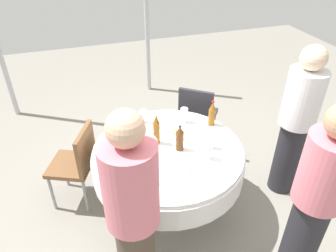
{
  "coord_description": "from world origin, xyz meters",
  "views": [
    {
      "loc": [
        2.15,
        -0.7,
        2.51
      ],
      "look_at": [
        0.0,
        0.0,
        0.99
      ],
      "focal_mm": 34.1,
      "sensor_mm": 36.0,
      "label": 1
    }
  ],
  "objects": [
    {
      "name": "bottle_amber_far",
      "position": [
        -0.12,
        -0.07,
        0.89
      ],
      "size": [
        0.06,
        0.06,
        0.32
      ],
      "color": "#8C5619",
      "rests_on": "dining_table"
    },
    {
      "name": "person_mid",
      "position": [
        0.81,
        -0.49,
        0.89
      ],
      "size": [
        0.34,
        0.34,
        1.7
      ],
      "rotation": [
        0.0,
        0.0,
        4.16
      ],
      "color": "#4C3F33",
      "rests_on": "ground_plane"
    },
    {
      "name": "plate_rear",
      "position": [
        -0.19,
        0.15,
        0.75
      ],
      "size": [
        0.24,
        0.24,
        0.04
      ],
      "color": "white",
      "rests_on": "dining_table"
    },
    {
      "name": "bottle_amber_front",
      "position": [
        -0.17,
        -0.48,
        0.86
      ],
      "size": [
        0.06,
        0.06,
        0.25
      ],
      "color": "#8C5619",
      "rests_on": "dining_table"
    },
    {
      "name": "bottle_brown_right",
      "position": [
        0.04,
        0.1,
        0.86
      ],
      "size": [
        0.07,
        0.07,
        0.25
      ],
      "color": "#593314",
      "rests_on": "dining_table"
    },
    {
      "name": "bottle_green_inner",
      "position": [
        -0.11,
        -0.26,
        0.89
      ],
      "size": [
        0.06,
        0.06,
        0.32
      ],
      "color": "#2D6B38",
      "rests_on": "dining_table"
    },
    {
      "name": "plate_west",
      "position": [
        0.26,
        0.03,
        0.75
      ],
      "size": [
        0.26,
        0.26,
        0.02
      ],
      "color": "white",
      "rests_on": "dining_table"
    },
    {
      "name": "wine_glass_inner",
      "position": [
        -0.49,
        -0.1,
        0.83
      ],
      "size": [
        0.07,
        0.07,
        0.13
      ],
      "color": "white",
      "rests_on": "dining_table"
    },
    {
      "name": "spoon_inner",
      "position": [
        0.47,
        0.23,
        0.74
      ],
      "size": [
        0.18,
        0.04,
        0.0
      ],
      "primitive_type": "cube",
      "rotation": [
        0.0,
        0.0,
        3.26
      ],
      "color": "silver",
      "rests_on": "dining_table"
    },
    {
      "name": "knife_right",
      "position": [
        -0.53,
        0.15,
        0.74
      ],
      "size": [
        0.18,
        0.02,
        0.0
      ],
      "primitive_type": "cube",
      "rotation": [
        0.0,
        0.0,
        3.1
      ],
      "color": "silver",
      "rests_on": "dining_table"
    },
    {
      "name": "ground_plane",
      "position": [
        0.0,
        0.0,
        0.0
      ],
      "size": [
        10.0,
        10.0,
        0.0
      ],
      "primitive_type": "plane",
      "color": "gray"
    },
    {
      "name": "tent_pole_main",
      "position": [
        -2.58,
        0.5,
        1.34
      ],
      "size": [
        0.07,
        0.07,
        2.68
      ],
      "primitive_type": "cylinder",
      "color": "#B2B5B7",
      "rests_on": "ground_plane"
    },
    {
      "name": "wine_glass_east",
      "position": [
        -0.37,
        0.29,
        0.86
      ],
      "size": [
        0.08,
        0.08,
        0.16
      ],
      "color": "white",
      "rests_on": "dining_table"
    },
    {
      "name": "plate_outer",
      "position": [
        -0.38,
        -0.29,
        0.75
      ],
      "size": [
        0.24,
        0.24,
        0.02
      ],
      "color": "white",
      "rests_on": "dining_table"
    },
    {
      "name": "chair_east",
      "position": [
        -0.37,
        -0.8,
        0.52
      ],
      "size": [
        0.53,
        0.53,
        0.87
      ],
      "rotation": [
        0.0,
        0.0,
        2.71
      ],
      "color": "brown",
      "rests_on": "ground_plane"
    },
    {
      "name": "chair_north",
      "position": [
        -0.81,
        0.63,
        0.52
      ],
      "size": [
        0.56,
        0.56,
        0.87
      ],
      "rotation": [
        0.0,
        0.0,
        0.91
      ],
      "color": "#2D2D33",
      "rests_on": "ground_plane"
    },
    {
      "name": "person_right",
      "position": [
        0.11,
        1.26,
        0.84
      ],
      "size": [
        0.34,
        0.34,
        1.6
      ],
      "rotation": [
        0.0,
        0.0,
        -0.09
      ],
      "color": "#26262B",
      "rests_on": "ground_plane"
    },
    {
      "name": "wine_glass_north",
      "position": [
        0.23,
        0.29,
        0.85
      ],
      "size": [
        0.07,
        0.07,
        0.15
      ],
      "color": "white",
      "rests_on": "dining_table"
    },
    {
      "name": "bottle_amber_mid",
      "position": [
        -0.24,
        0.53,
        0.86
      ],
      "size": [
        0.07,
        0.07,
        0.27
      ],
      "color": "#8C5619",
      "rests_on": "dining_table"
    },
    {
      "name": "person_front",
      "position": [
        1.01,
        0.74,
        0.85
      ],
      "size": [
        0.34,
        0.34,
        1.62
      ],
      "rotation": [
        0.0,
        0.0,
        -0.94
      ],
      "color": "#26262B",
      "rests_on": "ground_plane"
    },
    {
      "name": "plate_left",
      "position": [
        0.33,
        -0.31,
        0.75
      ],
      "size": [
        0.26,
        0.26,
        0.04
      ],
      "color": "white",
      "rests_on": "dining_table"
    },
    {
      "name": "dining_table",
      "position": [
        0.0,
        0.0,
        0.59
      ],
      "size": [
        1.39,
        1.39,
        0.74
      ],
      "color": "white",
      "rests_on": "ground_plane"
    },
    {
      "name": "wine_glass_far",
      "position": [
        0.11,
        0.38,
        0.83
      ],
      "size": [
        0.06,
        0.06,
        0.14
      ],
      "color": "white",
      "rests_on": "dining_table"
    },
    {
      "name": "fork_mid",
      "position": [
        0.05,
        -0.27,
        0.74
      ],
      "size": [
        0.17,
        0.1,
        0.0
      ],
      "primitive_type": "cube",
      "rotation": [
        0.0,
        0.0,
        2.66
      ],
      "color": "silver",
      "rests_on": "dining_table"
    }
  ]
}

